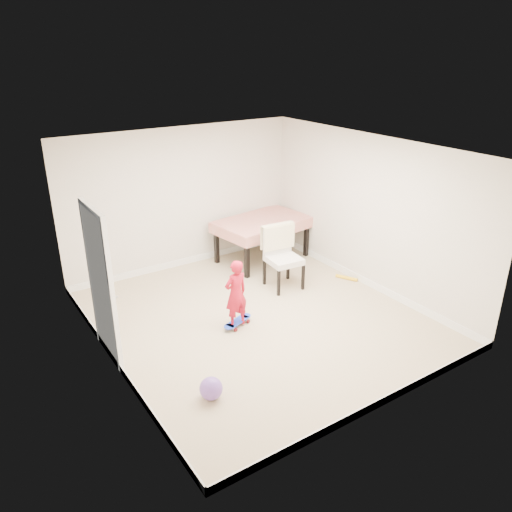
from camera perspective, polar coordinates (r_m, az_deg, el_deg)
ground at (r=7.77m, az=0.20°, el=-7.11°), size 5.00×5.00×0.00m
ceiling at (r=6.85m, az=0.23°, el=11.91°), size 4.50×5.00×0.04m
wall_back at (r=9.26m, az=-8.39°, el=6.47°), size 4.50×0.04×2.60m
wall_front at (r=5.51m, az=14.77°, el=-5.96°), size 4.50×0.04×2.60m
wall_left at (r=6.34m, az=-16.80°, el=-2.22°), size 0.04×5.00×2.60m
wall_right at (r=8.58m, az=12.75°, el=4.79°), size 0.04×5.00×2.60m
door at (r=6.72m, az=-17.26°, el=-3.40°), size 0.11×0.94×2.11m
baseboard_back at (r=9.69m, az=-7.99°, el=-0.56°), size 4.50×0.02×0.12m
baseboard_front at (r=6.18m, az=13.65°, el=-16.12°), size 4.50×0.02×0.12m
baseboard_left at (r=6.94m, az=-15.70°, el=-11.54°), size 0.02×5.00×0.12m
baseboard_right at (r=9.03m, az=12.12°, el=-2.68°), size 0.02×5.00×0.12m
dining_table at (r=9.69m, az=0.71°, el=1.91°), size 1.87×1.32×0.82m
dining_chair at (r=8.51m, az=3.21°, el=-0.24°), size 0.65×0.72×1.09m
skateboard at (r=7.56m, az=-2.12°, el=-7.66°), size 0.59×0.37×0.08m
child at (r=7.30m, az=-2.31°, el=-4.57°), size 0.40×0.29×1.05m
balloon at (r=6.14m, az=-5.16°, el=-14.85°), size 0.28×0.28×0.28m
foam_toy at (r=9.13m, az=10.30°, el=-2.46°), size 0.24×0.38×0.06m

